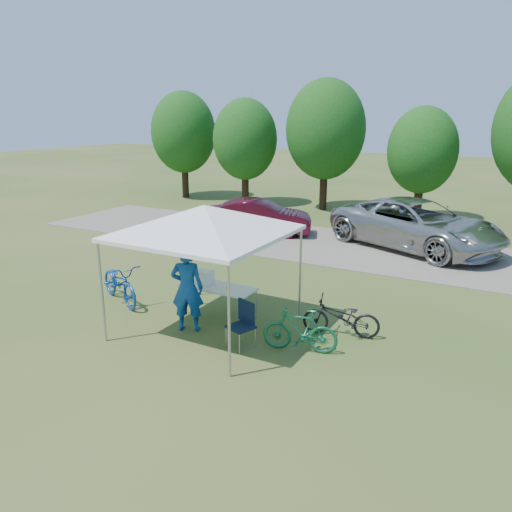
{
  "coord_description": "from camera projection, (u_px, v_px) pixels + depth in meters",
  "views": [
    {
      "loc": [
        5.75,
        -8.23,
        4.53
      ],
      "look_at": [
        0.1,
        2.0,
        1.16
      ],
      "focal_mm": 35.0,
      "sensor_mm": 36.0,
      "label": 1
    }
  ],
  "objects": [
    {
      "name": "bike_dark",
      "position": [
        341.0,
        317.0,
        10.4
      ],
      "size": [
        1.69,
        0.94,
        0.84
      ],
      "primitive_type": "imported",
      "rotation": [
        0.0,
        0.0,
        -1.32
      ],
      "color": "black",
      "rests_on": "ground"
    },
    {
      "name": "folding_chair",
      "position": [
        243.0,
        320.0,
        9.95
      ],
      "size": [
        0.59,
        0.62,
        0.92
      ],
      "rotation": [
        0.0,
        0.0,
        -0.34
      ],
      "color": "black",
      "rests_on": "ground"
    },
    {
      "name": "sedan",
      "position": [
        258.0,
        217.0,
        19.06
      ],
      "size": [
        4.27,
        2.82,
        1.33
      ],
      "primitive_type": "imported",
      "rotation": [
        0.0,
        0.0,
        1.95
      ],
      "color": "#4A0C1E",
      "rests_on": "gravel_strip"
    },
    {
      "name": "bike_green",
      "position": [
        300.0,
        330.0,
        9.72
      ],
      "size": [
        1.54,
        0.77,
        0.89
      ],
      "primitive_type": "imported",
      "rotation": [
        0.0,
        0.0,
        -1.32
      ],
      "color": "#176842",
      "rests_on": "ground"
    },
    {
      "name": "bike_blue",
      "position": [
        120.0,
        283.0,
        12.26
      ],
      "size": [
        2.04,
        1.42,
        1.02
      ],
      "primitive_type": "imported",
      "rotation": [
        0.0,
        0.0,
        1.14
      ],
      "color": "#11449A",
      "rests_on": "ground"
    },
    {
      "name": "ice_cream_cup",
      "position": [
        228.0,
        288.0,
        11.16
      ],
      "size": [
        0.09,
        0.09,
        0.07
      ],
      "primitive_type": "cylinder",
      "color": "yellow",
      "rests_on": "folding_table"
    },
    {
      "name": "gravel_strip",
      "position": [
        336.0,
        246.0,
        17.57
      ],
      "size": [
        24.0,
        5.0,
        0.02
      ],
      "primitive_type": "cube",
      "color": "gray",
      "rests_on": "ground"
    },
    {
      "name": "ground",
      "position": [
        208.0,
        329.0,
        10.85
      ],
      "size": [
        100.0,
        100.0,
        0.0
      ],
      "primitive_type": "plane",
      "color": "#2D5119",
      "rests_on": "ground"
    },
    {
      "name": "folding_table",
      "position": [
        218.0,
        288.0,
        11.37
      ],
      "size": [
        1.75,
        0.73,
        0.72
      ],
      "color": "white",
      "rests_on": "ground"
    },
    {
      "name": "treeline",
      "position": [
        381.0,
        136.0,
        21.82
      ],
      "size": [
        24.89,
        4.28,
        6.3
      ],
      "color": "#382314",
      "rests_on": "ground"
    },
    {
      "name": "cyclist",
      "position": [
        187.0,
        288.0,
        10.56
      ],
      "size": [
        0.81,
        0.69,
        1.89
      ],
      "primitive_type": "imported",
      "rotation": [
        0.0,
        0.0,
        3.56
      ],
      "color": "#114390",
      "rests_on": "ground"
    },
    {
      "name": "canopy",
      "position": [
        204.0,
        209.0,
        10.11
      ],
      "size": [
        4.53,
        4.53,
        3.0
      ],
      "color": "#A5A5AA",
      "rests_on": "ground"
    },
    {
      "name": "cooler",
      "position": [
        204.0,
        277.0,
        11.49
      ],
      "size": [
        0.43,
        0.29,
        0.31
      ],
      "color": "white",
      "rests_on": "folding_table"
    },
    {
      "name": "minivan",
      "position": [
        416.0,
        224.0,
        17.03
      ],
      "size": [
        6.62,
        4.94,
        1.67
      ],
      "primitive_type": "imported",
      "rotation": [
        0.0,
        0.0,
        1.16
      ],
      "color": "#B1B2AD",
      "rests_on": "gravel_strip"
    }
  ]
}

